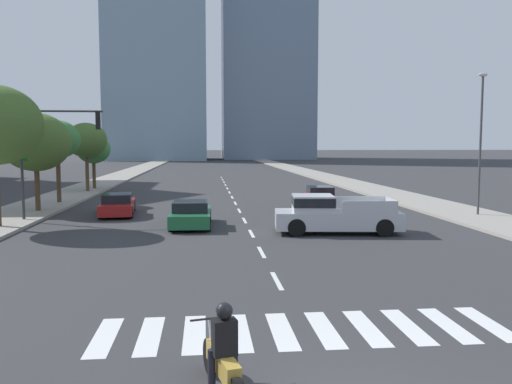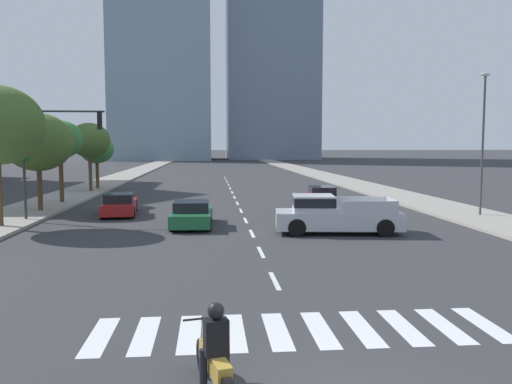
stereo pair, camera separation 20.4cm
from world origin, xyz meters
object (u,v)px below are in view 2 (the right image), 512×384
Objects in this scene: sedan_red_1 at (119,205)px; street_tree_fourth at (89,140)px; sedan_green_2 at (192,214)px; street_tree_fifth at (97,150)px; motorcycle_lead at (215,359)px; street_lamp_east at (483,133)px; sedan_red_0 at (322,198)px; street_tree_third at (60,140)px; traffic_signal_far at (54,140)px; pickup_truck at (332,215)px; street_tree_second at (38,142)px.

street_tree_fourth is (-4.63, 14.02, 3.67)m from sedan_red_1.
sedan_green_2 is 23.13m from street_tree_fifth.
street_tree_fourth is (-9.68, 35.58, 3.64)m from motorcycle_lead.
street_lamp_east is 1.64× the size of street_tree_fifth.
sedan_red_0 is 12.26m from sedan_red_1.
street_lamp_east reaches higher than street_tree_third.
street_tree_fifth is (-1.89, 18.98, -0.63)m from traffic_signal_far.
sedan_red_1 is 0.90× the size of street_tree_third.
sedan_red_0 is 0.81× the size of street_tree_fourth.
street_tree_second reaches higher than pickup_truck.
motorcycle_lead reaches higher than sedan_red_1.
street_lamp_east is at bearing -50.63° from motorcycle_lead.
street_lamp_east is 25.45m from street_tree_third.
pickup_truck is 17.39m from street_tree_second.
sedan_green_2 is (-6.17, 2.49, -0.24)m from pickup_truck.
street_lamp_east is 1.36× the size of street_tree_second.
pickup_truck is 1.03× the size of street_tree_fourth.
pickup_truck reaches higher than motorcycle_lead.
sedan_red_0 is at bearing -83.12° from sedan_red_1.
traffic_signal_far is at bearing -76.68° from street_tree_third.
sedan_red_0 reaches higher than sedan_red_1.
sedan_red_1 is at bearing 40.20° from traffic_signal_far.
street_tree_second is at bearing 117.74° from traffic_signal_far.
street_lamp_east is at bearing -148.74° from pickup_truck.
street_tree_fifth is at bearing 23.73° from sedan_green_2.
pickup_truck reaches higher than sedan_red_0.
pickup_truck is at bearing -155.05° from street_lamp_east.
motorcycle_lead is at bearing -175.68° from sedan_green_2.
street_tree_fifth is (0.00, 15.39, -0.54)m from street_tree_second.
street_tree_third is at bearing 160.56° from street_lamp_east.
street_lamp_east is at bearing -39.07° from street_tree_fifth.
traffic_signal_far is (-14.73, -4.90, 3.51)m from sedan_red_0.
street_tree_third reaches higher than sedan_red_0.
street_tree_second reaches higher than street_tree_fourth.
street_tree_third is (0.00, 4.38, 0.18)m from street_tree_second.
traffic_signal_far is at bearing 73.36° from sedan_green_2.
sedan_red_0 is 9.94m from street_lamp_east.
street_tree_fourth is (-14.95, 21.05, 3.41)m from pickup_truck.
traffic_signal_far reaches higher than street_tree_third.
street_tree_fourth reaches higher than street_tree_fifth.
sedan_green_2 reaches higher than sedan_red_1.
sedan_red_1 is 0.83× the size of traffic_signal_far.
street_tree_fifth is at bearing -126.27° from sedan_red_0.
street_tree_fourth reaches higher than pickup_truck.
street_lamp_east reaches higher than sedan_green_2.
pickup_truck is 26.04m from street_tree_fourth.
pickup_truck reaches higher than sedan_green_2.
street_tree_fifth reaches higher than sedan_green_2.
traffic_signal_far is at bearing 124.95° from sedan_red_1.
pickup_truck is at bearing -110.69° from sedan_green_2.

